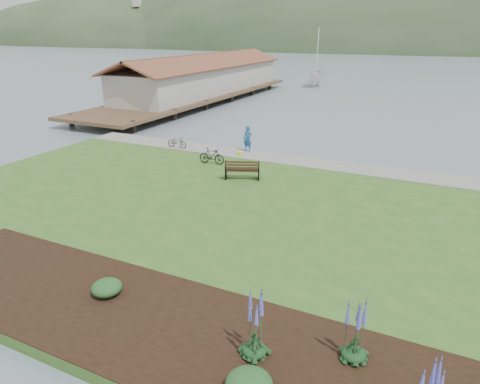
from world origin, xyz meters
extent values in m
plane|color=slate|center=(0.00, 0.00, 0.00)|extent=(600.00, 600.00, 0.00)
cube|color=#325D20|center=(0.00, -2.00, 0.20)|extent=(34.00, 20.00, 0.40)
cube|color=gray|center=(0.00, 6.90, 0.42)|extent=(34.00, 2.20, 0.03)
cube|color=black|center=(3.00, -9.80, 0.42)|extent=(24.00, 4.40, 0.04)
cube|color=#4C3826|center=(-20.00, 26.00, 0.85)|extent=(8.00, 36.00, 0.30)
cube|color=#B2ADA3|center=(-20.00, 28.00, 2.50)|extent=(6.40, 28.00, 3.00)
cube|color=black|center=(-2.90, 2.34, 0.92)|extent=(1.94, 1.28, 0.06)
cube|color=black|center=(-2.77, 2.03, 1.26)|extent=(1.76, 0.85, 0.57)
cube|color=black|center=(-3.73, 2.01, 0.65)|extent=(0.30, 0.61, 0.50)
cube|color=black|center=(-2.07, 2.68, 0.65)|extent=(0.30, 0.61, 0.50)
imported|color=#215897|center=(-4.95, 7.50, 1.41)|extent=(0.76, 0.55, 2.02)
imported|color=black|center=(-9.75, 6.29, 0.80)|extent=(0.60, 1.54, 0.79)
imported|color=black|center=(-5.76, 4.03, 0.90)|extent=(0.54, 1.67, 1.00)
imported|color=silver|center=(-11.72, 46.63, 0.00)|extent=(11.27, 11.42, 26.45)
cube|color=yellow|center=(-4.95, 6.30, 0.55)|extent=(0.25, 0.31, 0.29)
ellipsoid|color=#143719|center=(3.21, -9.82, 0.59)|extent=(0.62, 0.62, 0.31)
cone|color=#4C4FB1|center=(3.21, -9.82, 1.66)|extent=(0.40, 0.40, 1.83)
ellipsoid|color=#143719|center=(5.46, -8.88, 0.59)|extent=(0.62, 0.62, 0.31)
cone|color=#4C4FB1|center=(5.46, -8.88, 1.56)|extent=(0.36, 0.36, 1.63)
ellipsoid|color=#1E4C21|center=(-1.94, -9.37, 0.67)|extent=(0.93, 0.93, 0.46)
camera|label=1|loc=(6.58, -17.66, 8.06)|focal=32.00mm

